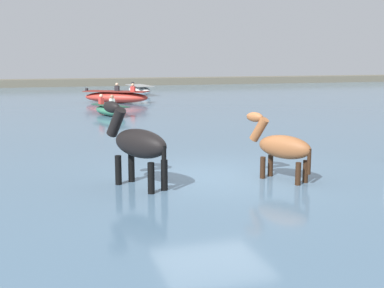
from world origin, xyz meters
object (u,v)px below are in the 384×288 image
(horse_trailing_chestnut, at_px, (282,149))
(boat_mid_outer, at_px, (110,110))
(boat_far_inshore, at_px, (140,90))
(horse_lead_black, at_px, (138,146))
(boat_distant_west, at_px, (116,97))

(horse_trailing_chestnut, height_order, boat_mid_outer, horse_trailing_chestnut)
(boat_mid_outer, bearing_deg, boat_far_inshore, 73.21)
(horse_trailing_chestnut, relative_size, boat_far_inshore, 0.51)
(horse_lead_black, height_order, boat_distant_west, horse_lead_black)
(boat_distant_west, xyz_separation_m, boat_far_inshore, (2.46, 5.63, -0.00))
(horse_trailing_chestnut, distance_m, boat_far_inshore, 25.87)
(horse_trailing_chestnut, bearing_deg, boat_distant_west, 92.34)
(boat_mid_outer, distance_m, boat_far_inshore, 12.71)
(boat_mid_outer, relative_size, boat_far_inshore, 0.73)
(boat_distant_west, bearing_deg, boat_far_inshore, 66.41)
(horse_trailing_chestnut, xyz_separation_m, boat_mid_outer, (-2.04, 13.66, -0.45))
(horse_trailing_chestnut, distance_m, boat_mid_outer, 13.81)
(boat_distant_west, height_order, boat_mid_outer, boat_distant_west)
(horse_trailing_chestnut, xyz_separation_m, boat_distant_west, (-0.83, 20.19, -0.35))
(horse_trailing_chestnut, xyz_separation_m, boat_far_inshore, (1.63, 25.82, -0.36))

